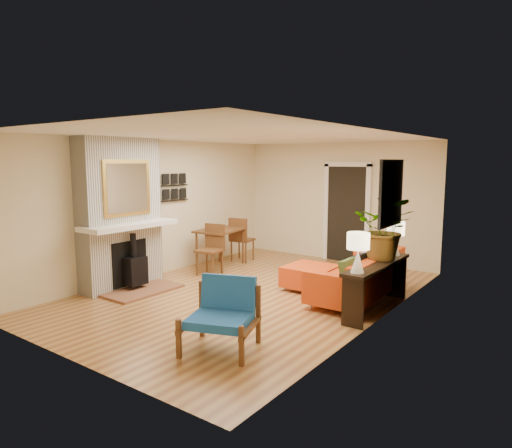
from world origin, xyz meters
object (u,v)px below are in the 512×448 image
object	(u,v)px
ottoman	(311,276)
blue_chair	(223,310)
console_table	(377,273)
houseplant	(385,228)
dining_table	(224,237)
lamp_far	(395,234)
sofa	(362,277)
lamp_near	(358,248)

from	to	relation	value
ottoman	blue_chair	distance (m)	2.80
console_table	houseplant	distance (m)	0.68
dining_table	lamp_far	xyz separation A→B (m)	(3.64, -0.15, 0.42)
sofa	console_table	distance (m)	0.62
sofa	houseplant	distance (m)	0.95
houseplant	lamp_far	bearing A→B (deg)	88.60
ottoman	console_table	bearing A→B (deg)	-17.62
console_table	lamp_near	xyz separation A→B (m)	(0.00, -0.73, 0.49)
dining_table	lamp_far	bearing A→B (deg)	-2.30
lamp_far	blue_chair	bearing A→B (deg)	-108.05
dining_table	houseplant	world-z (taller)	houseplant
lamp_near	lamp_far	bearing A→B (deg)	90.00
lamp_far	houseplant	distance (m)	0.43
console_table	lamp_near	bearing A→B (deg)	-90.00
blue_chair	console_table	size ratio (longest dim) A/B	0.54
dining_table	lamp_near	distance (m)	3.98
blue_chair	lamp_far	size ratio (longest dim) A/B	1.87
blue_chair	console_table	world-z (taller)	blue_chair
dining_table	houseplant	bearing A→B (deg)	-8.68
houseplant	sofa	bearing A→B (deg)	161.05
lamp_near	ottoman	bearing A→B (deg)	139.40
dining_table	ottoman	bearing A→B (deg)	-9.88
dining_table	console_table	size ratio (longest dim) A/B	1.00
sofa	console_table	xyz separation A→B (m)	(0.41, -0.41, 0.22)
ottoman	lamp_far	bearing A→B (deg)	10.59
blue_chair	houseplant	world-z (taller)	houseplant
blue_chair	dining_table	xyz separation A→B (m)	(-2.66, 3.16, 0.19)
ottoman	houseplant	world-z (taller)	houseplant
lamp_near	houseplant	world-z (taller)	houseplant
houseplant	lamp_near	bearing A→B (deg)	-89.43
blue_chair	lamp_near	size ratio (longest dim) A/B	1.87
houseplant	blue_chair	bearing A→B (deg)	-110.46
lamp_far	ottoman	bearing A→B (deg)	-169.41
ottoman	houseplant	xyz separation A→B (m)	(1.34, -0.16, 0.97)
ottoman	sofa	bearing A→B (deg)	-1.08
lamp_far	houseplant	size ratio (longest dim) A/B	0.56
sofa	blue_chair	size ratio (longest dim) A/B	2.05
console_table	lamp_near	size ratio (longest dim) A/B	3.43
console_table	lamp_near	world-z (taller)	lamp_near
blue_chair	lamp_near	distance (m)	1.98
sofa	dining_table	size ratio (longest dim) A/B	1.11
sofa	lamp_near	size ratio (longest dim) A/B	3.83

